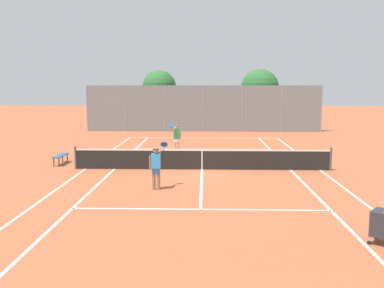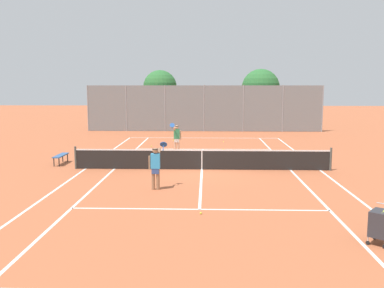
% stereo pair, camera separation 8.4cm
% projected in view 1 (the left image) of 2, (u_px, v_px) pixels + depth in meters
% --- Properties ---
extents(ground_plane, '(120.00, 120.00, 0.00)m').
position_uv_depth(ground_plane, '(202.00, 170.00, 19.98)').
color(ground_plane, '#B25B38').
extents(court_line_markings, '(11.10, 23.90, 0.01)m').
position_uv_depth(court_line_markings, '(202.00, 170.00, 19.98)').
color(court_line_markings, silver).
rests_on(court_line_markings, ground).
extents(tennis_net, '(12.00, 0.10, 1.07)m').
position_uv_depth(tennis_net, '(202.00, 159.00, 19.91)').
color(tennis_net, '#474C47').
rests_on(tennis_net, ground).
extents(ball_cart, '(0.75, 0.78, 0.96)m').
position_uv_depth(ball_cart, '(382.00, 223.00, 10.65)').
color(ball_cart, '#2D2D33').
rests_on(ball_cart, ground).
extents(player_near_side, '(0.66, 0.73, 1.77)m').
position_uv_depth(player_near_side, '(156.00, 165.00, 16.10)').
color(player_near_side, '#936B4C').
rests_on(player_near_side, ground).
extents(player_far_left, '(0.62, 0.77, 1.77)m').
position_uv_depth(player_far_left, '(176.00, 137.00, 24.79)').
color(player_far_left, '#D8A884').
rests_on(player_far_left, ground).
extents(loose_tennis_ball_0, '(0.07, 0.07, 0.07)m').
position_uv_depth(loose_tennis_ball_0, '(223.00, 149.00, 25.97)').
color(loose_tennis_ball_0, '#D1DB33').
rests_on(loose_tennis_ball_0, ground).
extents(loose_tennis_ball_1, '(0.07, 0.07, 0.07)m').
position_uv_depth(loose_tennis_ball_1, '(151.00, 146.00, 27.30)').
color(loose_tennis_ball_1, '#D1DB33').
rests_on(loose_tennis_ball_1, ground).
extents(loose_tennis_ball_2, '(0.07, 0.07, 0.07)m').
position_uv_depth(loose_tennis_ball_2, '(173.00, 140.00, 30.17)').
color(loose_tennis_ball_2, '#D1DB33').
rests_on(loose_tennis_ball_2, ground).
extents(loose_tennis_ball_3, '(0.07, 0.07, 0.07)m').
position_uv_depth(loose_tennis_ball_3, '(223.00, 142.00, 29.53)').
color(loose_tennis_ball_3, '#D1DB33').
rests_on(loose_tennis_ball_3, ground).
extents(loose_tennis_ball_4, '(0.07, 0.07, 0.07)m').
position_uv_depth(loose_tennis_ball_4, '(202.00, 213.00, 13.14)').
color(loose_tennis_ball_4, '#D1DB33').
rests_on(loose_tennis_ball_4, ground).
extents(courtside_bench, '(0.36, 1.50, 0.47)m').
position_uv_depth(courtside_bench, '(61.00, 156.00, 21.31)').
color(courtside_bench, '#33598C').
rests_on(courtside_bench, ground).
extents(back_fence, '(19.83, 0.08, 3.88)m').
position_uv_depth(back_fence, '(203.00, 108.00, 35.91)').
color(back_fence, gray).
rests_on(back_fence, ground).
extents(tree_behind_left, '(2.96, 2.96, 5.19)m').
position_uv_depth(tree_behind_left, '(160.00, 88.00, 37.49)').
color(tree_behind_left, brown).
rests_on(tree_behind_left, ground).
extents(tree_behind_right, '(3.38, 3.38, 5.31)m').
position_uv_depth(tree_behind_right, '(259.00, 89.00, 38.05)').
color(tree_behind_right, brown).
rests_on(tree_behind_right, ground).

